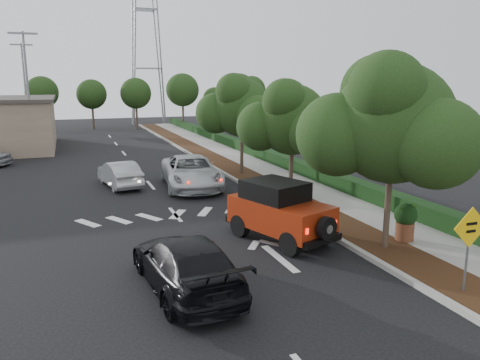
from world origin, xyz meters
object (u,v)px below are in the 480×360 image
red_jeep (277,210)px  speed_hump_sign (469,238)px  black_suv_oncoming (186,264)px  silver_suv_ahead (191,172)px

red_jeep → speed_hump_sign: (2.73, -5.74, 0.52)m
black_suv_oncoming → speed_hump_sign: (6.69, -2.88, 0.85)m
speed_hump_sign → silver_suv_ahead: bearing=104.6°
red_jeep → silver_suv_ahead: 9.08m
red_jeep → silver_suv_ahead: (-0.73, 9.05, -0.24)m
speed_hump_sign → red_jeep: bearing=116.8°
silver_suv_ahead → speed_hump_sign: bearing=-70.9°
silver_suv_ahead → black_suv_oncoming: (-3.23, -11.91, -0.09)m
silver_suv_ahead → speed_hump_sign: speed_hump_sign is taller
silver_suv_ahead → black_suv_oncoming: 12.34m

